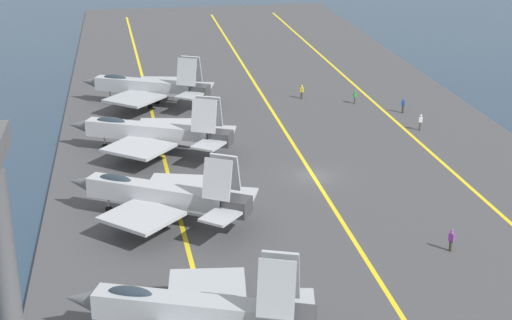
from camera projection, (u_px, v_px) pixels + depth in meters
name	position (u px, v px, depth m)	size (l,w,h in m)	color
ground_plane	(313.00, 180.00, 72.25)	(2000.00, 2000.00, 0.00)	#23384C
carrier_deck	(313.00, 178.00, 72.18)	(186.47, 47.53, 0.40)	#424244
deck_stripe_foul_line	(448.00, 167.00, 74.12)	(167.82, 0.36, 0.01)	yellow
deck_stripe_centerline	(313.00, 176.00, 72.11)	(167.82, 0.36, 0.01)	yellow
deck_stripe_edge_line	(171.00, 185.00, 70.10)	(167.82, 0.36, 0.01)	yellow
parked_jet_nearest	(194.00, 311.00, 45.56)	(12.55, 15.19, 6.64)	#9EA3A8
parked_jet_second	(161.00, 195.00, 62.07)	(12.44, 15.52, 6.24)	#A8AAAF
parked_jet_third	(153.00, 132.00, 76.78)	(12.52, 16.93, 6.23)	#A8AAAF
parked_jet_fourth	(147.00, 87.00, 92.18)	(13.18, 16.00, 6.27)	#9EA3A8
crew_white_vest	(420.00, 122.00, 84.15)	(0.33, 0.43, 1.79)	#4C473D
crew_blue_vest	(403.00, 105.00, 90.06)	(0.43, 0.46, 1.78)	#383328
crew_green_vest	(355.00, 96.00, 93.59)	(0.30, 0.41, 1.64)	#4C473D
crew_purple_vest	(451.00, 239.00, 57.77)	(0.45, 0.45, 1.75)	#383328
crew_yellow_vest	(302.00, 91.00, 95.59)	(0.41, 0.46, 1.72)	#383328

